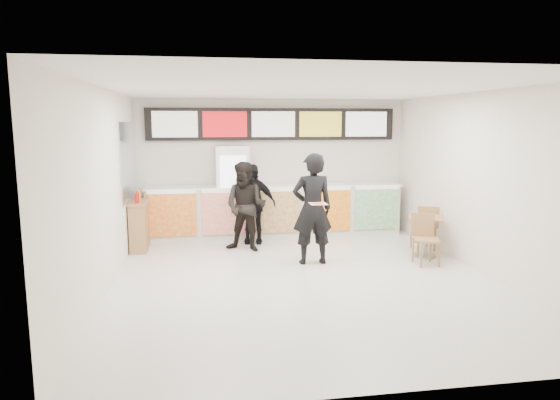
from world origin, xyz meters
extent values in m
plane|color=beige|center=(0.00, 0.00, 0.00)|extent=(7.00, 7.00, 0.00)
plane|color=white|center=(0.00, 0.00, 3.00)|extent=(7.00, 7.00, 0.00)
plane|color=silver|center=(0.00, 3.50, 1.50)|extent=(6.00, 0.00, 6.00)
plane|color=silver|center=(-3.00, 0.00, 1.50)|extent=(0.00, 7.00, 7.00)
plane|color=silver|center=(3.00, 0.00, 1.50)|extent=(0.00, 7.00, 7.00)
cube|color=silver|center=(0.00, 3.10, 0.55)|extent=(5.50, 0.70, 1.10)
cube|color=silver|center=(0.00, 3.10, 1.12)|extent=(5.56, 0.76, 0.04)
cube|color=red|center=(-2.20, 2.72, 0.61)|extent=(0.99, 0.02, 0.90)
cube|color=#F23574|center=(-1.10, 2.72, 0.61)|extent=(0.99, 0.02, 0.90)
cube|color=brown|center=(0.00, 2.72, 0.61)|extent=(0.99, 0.02, 0.90)
cube|color=gold|center=(1.10, 2.72, 0.61)|extent=(0.99, 0.02, 0.90)
cube|color=#238C41|center=(2.20, 2.72, 0.61)|extent=(0.99, 0.02, 0.90)
cube|color=black|center=(0.00, 3.42, 2.45)|extent=(5.50, 0.12, 0.70)
cube|color=silver|center=(-2.12, 3.35, 2.45)|extent=(0.95, 0.02, 0.55)
cube|color=red|center=(-1.06, 3.35, 2.45)|extent=(0.95, 0.02, 0.55)
cube|color=silver|center=(0.00, 3.35, 2.45)|extent=(0.95, 0.02, 0.55)
cube|color=gold|center=(1.06, 3.35, 2.45)|extent=(0.95, 0.02, 0.55)
cube|color=white|center=(2.12, 3.35, 2.45)|extent=(0.95, 0.02, 0.55)
cube|color=white|center=(-0.93, 3.12, 1.00)|extent=(0.70, 0.65, 2.00)
cube|color=white|center=(-0.93, 2.78, 1.05)|extent=(0.54, 0.02, 1.50)
cylinder|color=#18841B|center=(-1.14, 2.82, 0.45)|extent=(0.07, 0.07, 0.22)
cylinder|color=#E44613|center=(-1.00, 2.82, 0.45)|extent=(0.07, 0.07, 0.22)
cylinder|color=#C3133A|center=(-0.86, 2.82, 0.45)|extent=(0.07, 0.07, 0.22)
cylinder|color=blue|center=(-0.72, 2.82, 0.45)|extent=(0.07, 0.07, 0.22)
cylinder|color=#E44613|center=(-1.14, 2.82, 0.83)|extent=(0.07, 0.07, 0.22)
cylinder|color=#C3133A|center=(-1.00, 2.82, 0.83)|extent=(0.07, 0.07, 0.22)
cylinder|color=blue|center=(-0.86, 2.82, 0.83)|extent=(0.07, 0.07, 0.22)
cylinder|color=#18841B|center=(-0.72, 2.82, 0.83)|extent=(0.07, 0.07, 0.22)
cylinder|color=#C3133A|center=(-1.14, 2.82, 1.21)|extent=(0.07, 0.07, 0.22)
cylinder|color=blue|center=(-1.00, 2.82, 1.21)|extent=(0.07, 0.07, 0.22)
cylinder|color=#18841B|center=(-0.86, 2.82, 1.21)|extent=(0.07, 0.07, 0.22)
cylinder|color=#E44613|center=(-0.72, 2.82, 1.21)|extent=(0.07, 0.07, 0.22)
cylinder|color=blue|center=(-1.14, 2.82, 1.59)|extent=(0.07, 0.07, 0.22)
cylinder|color=#18841B|center=(-1.00, 2.82, 1.59)|extent=(0.07, 0.07, 0.22)
cylinder|color=#E44613|center=(-0.86, 2.82, 1.59)|extent=(0.07, 0.07, 0.22)
cylinder|color=#C3133A|center=(-0.72, 2.82, 1.59)|extent=(0.07, 0.07, 0.22)
cube|color=#B2B7BF|center=(-2.99, 2.45, 1.75)|extent=(0.01, 2.00, 1.50)
imported|color=black|center=(0.32, 0.86, 0.98)|extent=(0.73, 0.49, 1.97)
imported|color=black|center=(-0.75, 1.93, 0.87)|extent=(1.04, 0.95, 1.74)
imported|color=black|center=(-0.56, 2.55, 0.82)|extent=(1.01, 0.53, 1.65)
cube|color=beige|center=(0.32, 0.41, 1.15)|extent=(0.28, 0.28, 0.01)
cone|color=#CC7233|center=(0.32, 0.41, 1.16)|extent=(0.36, 0.36, 0.02)
cube|color=#9D6E48|center=(2.50, 0.95, 0.73)|extent=(0.79, 0.79, 0.04)
cylinder|color=gray|center=(2.50, 0.95, 0.36)|extent=(0.08, 0.08, 0.72)
cylinder|color=gray|center=(2.50, 0.95, 0.02)|extent=(0.44, 0.44, 0.03)
cube|color=#9D6E48|center=(2.29, 0.44, 0.45)|extent=(0.55, 0.55, 0.04)
cube|color=#9D6E48|center=(2.29, 0.63, 0.68)|extent=(0.38, 0.18, 0.42)
cube|color=#9D6E48|center=(2.71, 1.47, 0.45)|extent=(0.55, 0.55, 0.04)
cube|color=#9D6E48|center=(2.71, 1.27, 0.68)|extent=(0.38, 0.18, 0.42)
cube|color=#9D6E48|center=(-2.82, 2.33, 0.46)|extent=(0.31, 0.82, 0.92)
cube|color=#9D6E48|center=(-2.82, 2.33, 0.95)|extent=(0.35, 0.86, 0.04)
cylinder|color=red|center=(-2.82, 2.11, 1.06)|extent=(0.06, 0.06, 0.18)
cylinder|color=red|center=(-2.82, 2.28, 1.06)|extent=(0.06, 0.06, 0.18)
cylinder|color=yellow|center=(-2.82, 2.46, 1.06)|extent=(0.06, 0.06, 0.18)
cylinder|color=brown|center=(-2.82, 2.62, 1.06)|extent=(0.06, 0.06, 0.18)
camera|label=1|loc=(-1.60, -7.58, 2.50)|focal=32.00mm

